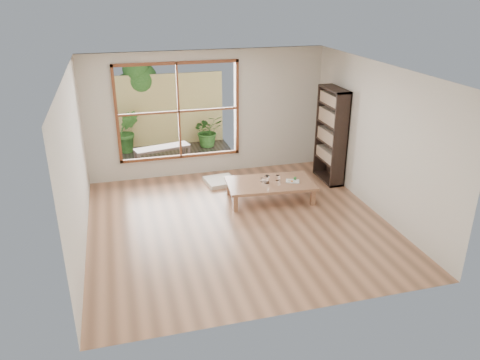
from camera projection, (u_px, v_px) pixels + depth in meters
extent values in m
plane|color=tan|center=(238.00, 223.00, 8.05)|extent=(5.00, 5.00, 0.00)
cube|color=#976749|center=(270.00, 184.00, 8.80)|extent=(1.69, 1.05, 0.05)
cube|color=#976749|center=(235.00, 203.00, 8.41)|extent=(0.09, 0.09, 0.30)
cube|color=#976749|center=(229.00, 187.00, 9.09)|extent=(0.09, 0.09, 0.30)
cube|color=#976749|center=(313.00, 197.00, 8.64)|extent=(0.09, 0.09, 0.30)
cube|color=#976749|center=(301.00, 182.00, 9.32)|extent=(0.09, 0.09, 0.30)
cube|color=silver|center=(220.00, 181.00, 9.63)|extent=(0.65, 0.65, 0.09)
cube|color=black|center=(331.00, 135.00, 9.46)|extent=(0.31, 0.87, 1.93)
cylinder|color=silver|center=(267.00, 179.00, 8.71)|extent=(0.08, 0.08, 0.15)
cylinder|color=silver|center=(278.00, 178.00, 8.85)|extent=(0.07, 0.07, 0.10)
cylinder|color=silver|center=(266.00, 179.00, 8.82)|extent=(0.07, 0.07, 0.10)
cylinder|color=silver|center=(262.00, 180.00, 8.80)|extent=(0.06, 0.06, 0.07)
cube|color=white|center=(293.00, 181.00, 8.82)|extent=(0.30, 0.26, 0.02)
sphere|color=#2B6528|center=(295.00, 178.00, 8.85)|extent=(0.06, 0.06, 0.06)
cube|color=#CC6E30|center=(292.00, 181.00, 8.77)|extent=(0.05, 0.05, 0.02)
cube|color=beige|center=(289.00, 180.00, 8.82)|extent=(0.07, 0.06, 0.02)
cylinder|color=silver|center=(295.00, 181.00, 8.77)|extent=(0.14, 0.06, 0.01)
cube|color=#352E27|center=(175.00, 157.00, 11.08)|extent=(2.80, 2.00, 0.05)
cube|color=black|center=(162.00, 148.00, 10.51)|extent=(1.29, 0.63, 0.05)
cube|color=black|center=(140.00, 162.00, 10.22)|extent=(0.07, 0.07, 0.34)
cube|color=black|center=(136.00, 158.00, 10.45)|extent=(0.07, 0.07, 0.34)
cube|color=black|center=(189.00, 154.00, 10.73)|extent=(0.07, 0.07, 0.34)
cube|color=black|center=(184.00, 150.00, 10.96)|extent=(0.07, 0.07, 0.34)
cube|color=#DBC270|center=(167.00, 110.00, 11.62)|extent=(2.80, 0.06, 1.80)
imported|color=#376B27|center=(208.00, 131.00, 11.64)|extent=(0.82, 0.74, 0.80)
imported|color=#376B27|center=(127.00, 131.00, 11.18)|extent=(0.59, 0.49, 1.04)
cylinder|color=#4C3D2D|center=(138.00, 113.00, 11.75)|extent=(0.14, 0.14, 1.60)
sphere|color=#376B27|center=(140.00, 79.00, 11.45)|extent=(0.84, 0.84, 0.84)
sphere|color=#376B27|center=(129.00, 87.00, 11.54)|extent=(0.70, 0.70, 0.70)
sphere|color=#376B27|center=(136.00, 69.00, 11.25)|extent=(0.64, 0.64, 0.64)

